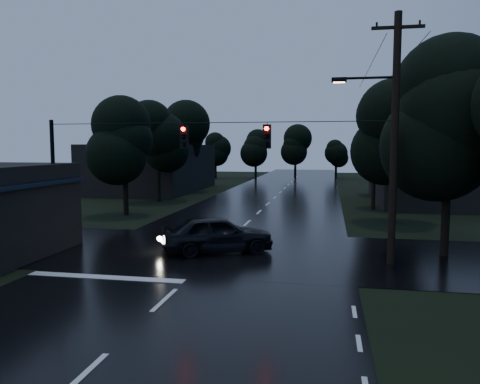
% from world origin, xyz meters
% --- Properties ---
extents(ground, '(160.00, 160.00, 0.00)m').
position_xyz_m(ground, '(0.00, 0.00, 0.00)').
color(ground, black).
rests_on(ground, ground).
extents(main_road, '(12.00, 120.00, 0.02)m').
position_xyz_m(main_road, '(0.00, 30.00, 0.00)').
color(main_road, black).
rests_on(main_road, ground).
extents(cross_street, '(60.00, 9.00, 0.02)m').
position_xyz_m(cross_street, '(0.00, 12.00, 0.00)').
color(cross_street, black).
rests_on(cross_street, ground).
extents(building_far_right, '(10.00, 14.00, 4.40)m').
position_xyz_m(building_far_right, '(14.00, 34.00, 2.20)').
color(building_far_right, black).
rests_on(building_far_right, ground).
extents(building_far_left, '(10.00, 16.00, 5.00)m').
position_xyz_m(building_far_left, '(-14.00, 40.00, 2.50)').
color(building_far_left, black).
rests_on(building_far_left, ground).
extents(utility_pole_main, '(3.50, 0.30, 10.00)m').
position_xyz_m(utility_pole_main, '(7.41, 11.00, 5.26)').
color(utility_pole_main, black).
rests_on(utility_pole_main, ground).
extents(utility_pole_far, '(2.00, 0.30, 7.50)m').
position_xyz_m(utility_pole_far, '(8.30, 28.00, 3.88)').
color(utility_pole_far, black).
rests_on(utility_pole_far, ground).
extents(anchor_pole_left, '(0.18, 0.18, 6.00)m').
position_xyz_m(anchor_pole_left, '(-7.50, 11.00, 3.00)').
color(anchor_pole_left, black).
rests_on(anchor_pole_left, ground).
extents(span_signals, '(15.00, 0.37, 1.12)m').
position_xyz_m(span_signals, '(0.56, 10.99, 5.24)').
color(span_signals, black).
rests_on(span_signals, ground).
extents(tree_corner_near, '(4.48, 4.48, 9.44)m').
position_xyz_m(tree_corner_near, '(10.00, 13.00, 5.99)').
color(tree_corner_near, black).
rests_on(tree_corner_near, ground).
extents(tree_left_a, '(3.92, 3.92, 8.26)m').
position_xyz_m(tree_left_a, '(-9.00, 22.00, 5.24)').
color(tree_left_a, black).
rests_on(tree_left_a, ground).
extents(tree_left_b, '(4.20, 4.20, 8.85)m').
position_xyz_m(tree_left_b, '(-9.60, 30.00, 5.62)').
color(tree_left_b, black).
rests_on(tree_left_b, ground).
extents(tree_left_c, '(4.48, 4.48, 9.44)m').
position_xyz_m(tree_left_c, '(-10.20, 40.00, 5.99)').
color(tree_left_c, black).
rests_on(tree_left_c, ground).
extents(tree_right_a, '(4.20, 4.20, 8.85)m').
position_xyz_m(tree_right_a, '(9.00, 22.00, 5.62)').
color(tree_right_a, black).
rests_on(tree_right_a, ground).
extents(tree_right_b, '(4.48, 4.48, 9.44)m').
position_xyz_m(tree_right_b, '(9.60, 30.00, 5.99)').
color(tree_right_b, black).
rests_on(tree_right_b, ground).
extents(tree_right_c, '(4.76, 4.76, 10.03)m').
position_xyz_m(tree_right_c, '(10.20, 40.00, 6.37)').
color(tree_right_c, black).
rests_on(tree_right_c, ground).
extents(car, '(5.40, 3.91, 1.71)m').
position_xyz_m(car, '(0.06, 11.80, 0.85)').
color(car, black).
rests_on(car, ground).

